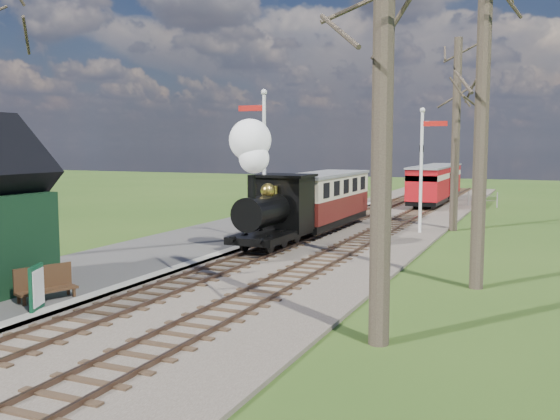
{
  "coord_description": "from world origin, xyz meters",
  "views": [
    {
      "loc": [
        9.57,
        -6.25,
        4.11
      ],
      "look_at": [
        0.23,
        15.41,
        1.6
      ],
      "focal_mm": 40.0,
      "sensor_mm": 36.0,
      "label": 1
    }
  ],
  "objects_px": {
    "semaphore_near": "(263,156)",
    "red_carriage_b": "(442,181)",
    "bench": "(45,284)",
    "red_carriage_a": "(428,186)",
    "coach": "(324,198)",
    "semaphore_far": "(423,161)",
    "sign_board": "(37,288)",
    "locomotive": "(270,195)"
  },
  "relations": [
    {
      "from": "coach",
      "to": "sign_board",
      "type": "relative_size",
      "value": 7.18
    },
    {
      "from": "semaphore_far",
      "to": "coach",
      "type": "relative_size",
      "value": 0.75
    },
    {
      "from": "red_carriage_b",
      "to": "sign_board",
      "type": "distance_m",
      "value": 34.57
    },
    {
      "from": "semaphore_far",
      "to": "bench",
      "type": "relative_size",
      "value": 3.69
    },
    {
      "from": "semaphore_far",
      "to": "locomotive",
      "type": "relative_size",
      "value": 1.19
    },
    {
      "from": "red_carriage_b",
      "to": "bench",
      "type": "height_order",
      "value": "red_carriage_b"
    },
    {
      "from": "red_carriage_a",
      "to": "semaphore_near",
      "type": "bearing_deg",
      "value": -100.87
    },
    {
      "from": "semaphore_near",
      "to": "red_carriage_a",
      "type": "height_order",
      "value": "semaphore_near"
    },
    {
      "from": "locomotive",
      "to": "coach",
      "type": "xyz_separation_m",
      "value": [
        0.01,
        6.07,
        -0.59
      ]
    },
    {
      "from": "semaphore_near",
      "to": "locomotive",
      "type": "distance_m",
      "value": 1.87
    },
    {
      "from": "semaphore_near",
      "to": "red_carriage_b",
      "type": "relative_size",
      "value": 1.24
    },
    {
      "from": "semaphore_near",
      "to": "sign_board",
      "type": "distance_m",
      "value": 11.67
    },
    {
      "from": "coach",
      "to": "sign_board",
      "type": "bearing_deg",
      "value": -94.93
    },
    {
      "from": "semaphore_near",
      "to": "semaphore_far",
      "type": "bearing_deg",
      "value": 49.4
    },
    {
      "from": "semaphore_near",
      "to": "locomotive",
      "type": "bearing_deg",
      "value": -51.25
    },
    {
      "from": "bench",
      "to": "red_carriage_b",
      "type": "bearing_deg",
      "value": 82.21
    },
    {
      "from": "semaphore_far",
      "to": "sign_board",
      "type": "distance_m",
      "value": 18.41
    },
    {
      "from": "red_carriage_b",
      "to": "coach",
      "type": "bearing_deg",
      "value": -98.25
    },
    {
      "from": "coach",
      "to": "red_carriage_a",
      "type": "bearing_deg",
      "value": 78.18
    },
    {
      "from": "coach",
      "to": "bench",
      "type": "relative_size",
      "value": 4.94
    },
    {
      "from": "red_carriage_a",
      "to": "red_carriage_b",
      "type": "distance_m",
      "value": 5.5
    },
    {
      "from": "semaphore_near",
      "to": "red_carriage_b",
      "type": "height_order",
      "value": "semaphore_near"
    },
    {
      "from": "locomotive",
      "to": "coach",
      "type": "distance_m",
      "value": 6.1
    },
    {
      "from": "semaphore_near",
      "to": "coach",
      "type": "height_order",
      "value": "semaphore_near"
    },
    {
      "from": "semaphore_near",
      "to": "bench",
      "type": "relative_size",
      "value": 4.01
    },
    {
      "from": "red_carriage_a",
      "to": "bench",
      "type": "xyz_separation_m",
      "value": [
        -4.58,
        -28.0,
        -0.88
      ]
    },
    {
      "from": "semaphore_far",
      "to": "locomotive",
      "type": "distance_m",
      "value": 8.29
    },
    {
      "from": "coach",
      "to": "bench",
      "type": "height_order",
      "value": "coach"
    },
    {
      "from": "semaphore_near",
      "to": "sign_board",
      "type": "bearing_deg",
      "value": -93.28
    },
    {
      "from": "locomotive",
      "to": "sign_board",
      "type": "relative_size",
      "value": 4.49
    },
    {
      "from": "red_carriage_b",
      "to": "sign_board",
      "type": "xyz_separation_m",
      "value": [
        -4.02,
        -34.33,
        -0.74
      ]
    },
    {
      "from": "semaphore_far",
      "to": "red_carriage_b",
      "type": "bearing_deg",
      "value": 95.94
    },
    {
      "from": "semaphore_near",
      "to": "red_carriage_b",
      "type": "distance_m",
      "value": 23.39
    },
    {
      "from": "semaphore_far",
      "to": "red_carriage_b",
      "type": "height_order",
      "value": "semaphore_far"
    },
    {
      "from": "semaphore_far",
      "to": "coach",
      "type": "distance_m",
      "value": 4.79
    },
    {
      "from": "sign_board",
      "to": "red_carriage_a",
      "type": "bearing_deg",
      "value": 82.07
    },
    {
      "from": "semaphore_far",
      "to": "locomotive",
      "type": "xyz_separation_m",
      "value": [
        -4.39,
        -6.94,
        -1.16
      ]
    },
    {
      "from": "red_carriage_a",
      "to": "sign_board",
      "type": "height_order",
      "value": "red_carriage_a"
    },
    {
      "from": "bench",
      "to": "locomotive",
      "type": "bearing_deg",
      "value": 78.29
    },
    {
      "from": "sign_board",
      "to": "semaphore_far",
      "type": "bearing_deg",
      "value": 71.48
    },
    {
      "from": "red_carriage_a",
      "to": "bench",
      "type": "height_order",
      "value": "red_carriage_a"
    },
    {
      "from": "semaphore_near",
      "to": "semaphore_far",
      "type": "distance_m",
      "value": 7.91
    }
  ]
}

